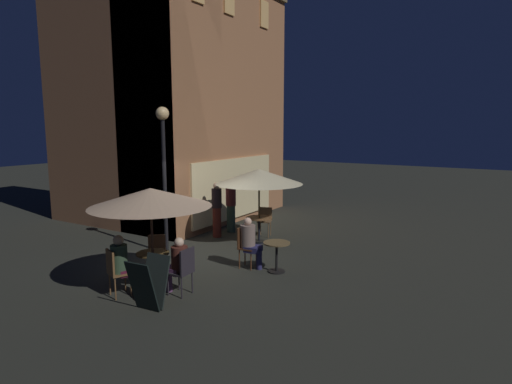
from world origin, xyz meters
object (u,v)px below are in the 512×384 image
Objects in this scene: cafe_table_2 at (277,252)px; cafe_chair_3 at (265,218)px; patio_umbrella_0 at (151,198)px; cafe_chair_0 at (115,269)px; cafe_table_1 at (259,224)px; cafe_chair_4 at (244,243)px; cafe_chair_1 at (184,267)px; patron_standing_4 at (231,207)px; patron_seated_1 at (177,262)px; street_lamp_near_corner at (164,149)px; menu_sandwich_board at (149,283)px; cafe_table_0 at (153,263)px; cafe_chair_2 at (157,251)px; patron_seated_0 at (122,261)px; patio_umbrella_1 at (259,177)px; patron_seated_2 at (250,240)px; patron_standing_3 at (217,209)px.

cafe_chair_3 is at bearing 34.88° from cafe_table_2.
patio_umbrella_0 is 2.57× the size of cafe_chair_0.
cafe_table_1 is 0.77× the size of cafe_chair_4.
cafe_chair_1 reaches higher than cafe_chair_3.
patio_umbrella_0 is at bearing -121.59° from patron_standing_4.
patron_seated_1 is (-4.22, -0.59, 0.11)m from cafe_table_1.
street_lamp_near_corner is at bearing -42.74° from cafe_chair_1.
menu_sandwich_board is 1.08m from cafe_table_0.
cafe_chair_2 is at bearing 124.50° from cafe_table_2.
patron_seated_0 is at bearing 176.32° from cafe_table_1.
patron_standing_4 is at bearing 33.21° from patron_seated_0.
patron_seated_0 is (0.21, 0.95, 0.21)m from menu_sandwich_board.
cafe_chair_3 is 0.55× the size of patron_standing_4.
cafe_table_0 is 0.85× the size of cafe_chair_2.
patron_seated_1 is (-4.22, -0.59, -1.29)m from patio_umbrella_1.
street_lamp_near_corner is 3.32m from patron_seated_2.
cafe_chair_3 is (5.01, 0.17, -1.40)m from patio_umbrella_0.
cafe_table_2 is at bearing 17.20° from cafe_chair_3.
street_lamp_near_corner is at bearing 36.79° from patio_umbrella_0.
patio_umbrella_0 reaches higher than patron_seated_1.
menu_sandwich_board is 6.08m from patron_standing_4.
cafe_chair_1 is at bearing -6.41° from cafe_chair_3.
street_lamp_near_corner reaches higher than cafe_table_0.
menu_sandwich_board is at bearing 79.92° from cafe_chair_1.
patron_seated_1 is at bearing -87.62° from cafe_table_0.
cafe_chair_0 reaches higher than cafe_table_1.
cafe_chair_3 is 0.75× the size of patron_seated_1.
patio_umbrella_0 reaches higher than patron_standing_3.
cafe_chair_2 is (-1.34, -0.95, -2.26)m from street_lamp_near_corner.
patio_umbrella_1 is (4.25, -0.07, 1.42)m from cafe_table_0.
cafe_table_2 is (0.24, -3.25, -2.33)m from street_lamp_near_corner.
menu_sandwich_board is at bearing -172.88° from patio_umbrella_1.
street_lamp_near_corner is at bearing 176.84° from patron_seated_2.
cafe_table_0 is 0.48× the size of patron_standing_4.
patron_seated_0 is 5.62m from patron_standing_4.
menu_sandwich_board is 5.90m from cafe_chair_3.
cafe_chair_3 is at bearing 20.35° from cafe_chair_0.
cafe_chair_1 is 2.12m from cafe_chair_4.
patio_umbrella_1 is at bearing -71.03° from patron_standing_4.
street_lamp_near_corner is 3.95× the size of cafe_chair_1.
cafe_chair_3 is 1.24m from patron_standing_4.
cafe_chair_4 is 0.61× the size of patron_standing_4.
patio_umbrella_0 reaches higher than cafe_chair_2.
menu_sandwich_board is 0.97× the size of cafe_chair_4.
street_lamp_near_corner is at bearing 145.12° from cafe_table_1.
cafe_table_2 is 0.42× the size of patron_standing_3.
cafe_table_0 is 1.00× the size of cafe_table_1.
cafe_table_2 is 0.73m from patron_seated_2.
patron_seated_2 is at bearing 0.00° from cafe_chair_4.
cafe_chair_0 is 1.37m from cafe_chair_1.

